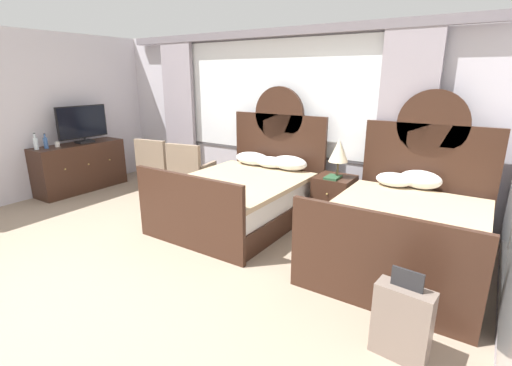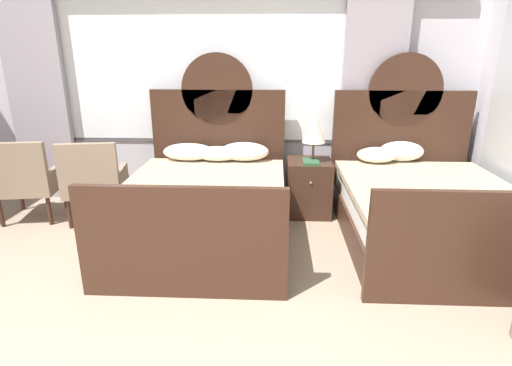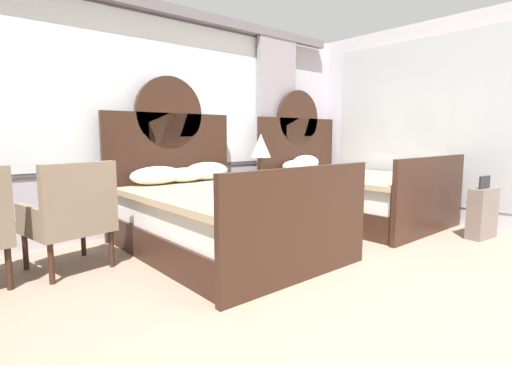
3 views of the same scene
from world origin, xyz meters
TOP-DOWN VIEW (x-y plane):
  - wall_back_window at (0.00, 3.84)m, footprint 6.62×0.22m
  - wall_right_mirror at (3.34, 1.64)m, footprint 0.08×4.43m
  - bed_near_window at (0.21, 2.64)m, footprint 1.61×2.17m
  - bed_near_mirror at (2.39, 2.63)m, footprint 1.61×2.17m
  - nightstand_between_beds at (1.30, 3.30)m, footprint 0.51×0.53m
  - table_lamp_on_nightstand at (1.34, 3.28)m, footprint 0.27×0.27m
  - book_on_nightstand at (1.31, 3.20)m, footprint 0.18×0.26m
  - armchair_by_window_left at (-1.10, 2.95)m, footprint 0.71×0.71m
  - suitcase_on_floor at (2.71, 1.07)m, footprint 0.41×0.21m

SIDE VIEW (x-z plane):
  - suitcase_on_floor at x=2.71m, z-range -0.07..0.64m
  - nightstand_between_beds at x=1.30m, z-range 0.00..0.65m
  - bed_near_mirror at x=2.39m, z-range -0.55..1.29m
  - bed_near_window at x=0.21m, z-range -0.54..1.30m
  - armchair_by_window_left at x=-1.10m, z-range 0.02..0.96m
  - book_on_nightstand at x=1.31m, z-range 0.65..0.68m
  - table_lamp_on_nightstand at x=1.34m, z-range 0.75..1.28m
  - wall_right_mirror at x=3.34m, z-range 0.00..2.70m
  - wall_back_window at x=0.00m, z-range 0.08..2.78m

